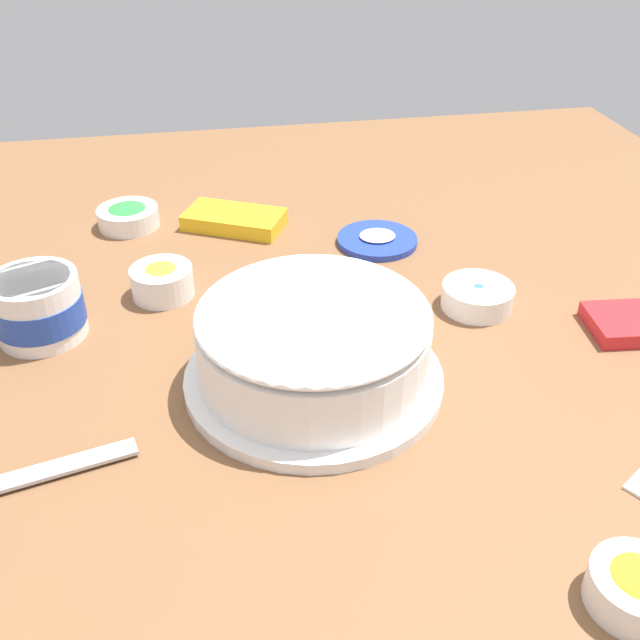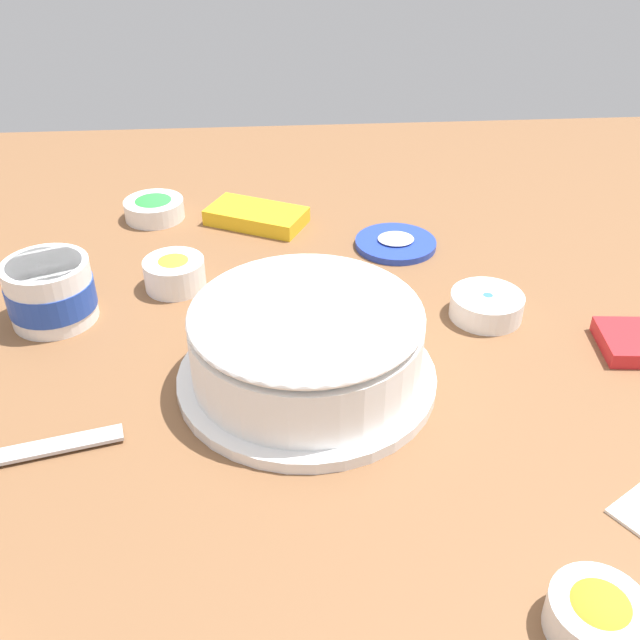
{
  "view_description": "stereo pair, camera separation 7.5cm",
  "coord_description": "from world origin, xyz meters",
  "px_view_note": "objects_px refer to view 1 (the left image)",
  "views": [
    {
      "loc": [
        -0.14,
        -0.74,
        0.51
      ],
      "look_at": [
        -0.01,
        -0.04,
        0.04
      ],
      "focal_mm": 40.41,
      "sensor_mm": 36.0,
      "label": 1
    },
    {
      "loc": [
        -0.06,
        -0.75,
        0.51
      ],
      "look_at": [
        -0.01,
        -0.04,
        0.04
      ],
      "focal_mm": 40.41,
      "sensor_mm": 36.0,
      "label": 2
    }
  ],
  "objects_px": {
    "sprinkle_bowl_orange": "(636,587)",
    "sprinkle_bowl_green": "(128,216)",
    "frosted_cake": "(313,344)",
    "frosting_tub_lid": "(377,240)",
    "sprinkle_bowl_blue": "(477,296)",
    "candy_box_upper": "(234,220)",
    "frosting_tub": "(38,306)",
    "sprinkle_bowl_yellow": "(162,280)"
  },
  "relations": [
    {
      "from": "sprinkle_bowl_orange",
      "to": "sprinkle_bowl_green",
      "type": "relative_size",
      "value": 0.81
    },
    {
      "from": "sprinkle_bowl_yellow",
      "to": "frosting_tub_lid",
      "type": "bearing_deg",
      "value": 16.34
    },
    {
      "from": "frosting_tub",
      "to": "frosting_tub_lid",
      "type": "xyz_separation_m",
      "value": [
        0.47,
        0.16,
        -0.04
      ]
    },
    {
      "from": "frosting_tub_lid",
      "to": "sprinkle_bowl_blue",
      "type": "distance_m",
      "value": 0.22
    },
    {
      "from": "frosting_tub",
      "to": "sprinkle_bowl_orange",
      "type": "relative_size",
      "value": 1.42
    },
    {
      "from": "frosted_cake",
      "to": "sprinkle_bowl_blue",
      "type": "xyz_separation_m",
      "value": [
        0.24,
        0.12,
        -0.04
      ]
    },
    {
      "from": "frosting_tub",
      "to": "sprinkle_bowl_orange",
      "type": "bearing_deg",
      "value": -42.85
    },
    {
      "from": "frosting_tub_lid",
      "to": "sprinkle_bowl_green",
      "type": "distance_m",
      "value": 0.39
    },
    {
      "from": "sprinkle_bowl_blue",
      "to": "sprinkle_bowl_green",
      "type": "xyz_separation_m",
      "value": [
        -0.46,
        0.33,
        0.0
      ]
    },
    {
      "from": "frosted_cake",
      "to": "sprinkle_bowl_orange",
      "type": "distance_m",
      "value": 0.38
    },
    {
      "from": "frosted_cake",
      "to": "sprinkle_bowl_orange",
      "type": "bearing_deg",
      "value": -58.04
    },
    {
      "from": "sprinkle_bowl_green",
      "to": "frosting_tub_lid",
      "type": "bearing_deg",
      "value": -18.83
    },
    {
      "from": "candy_box_upper",
      "to": "sprinkle_bowl_yellow",
      "type": "bearing_deg",
      "value": -93.78
    },
    {
      "from": "candy_box_upper",
      "to": "frosting_tub",
      "type": "bearing_deg",
      "value": -108.4
    },
    {
      "from": "frosting_tub_lid",
      "to": "sprinkle_bowl_blue",
      "type": "xyz_separation_m",
      "value": [
        0.08,
        -0.2,
        0.01
      ]
    },
    {
      "from": "sprinkle_bowl_yellow",
      "to": "sprinkle_bowl_orange",
      "type": "bearing_deg",
      "value": -55.91
    },
    {
      "from": "sprinkle_bowl_orange",
      "to": "candy_box_upper",
      "type": "height_order",
      "value": "sprinkle_bowl_orange"
    },
    {
      "from": "frosted_cake",
      "to": "frosting_tub_lid",
      "type": "distance_m",
      "value": 0.35
    },
    {
      "from": "sprinkle_bowl_yellow",
      "to": "sprinkle_bowl_green",
      "type": "xyz_separation_m",
      "value": [
        -0.05,
        0.22,
        -0.01
      ]
    },
    {
      "from": "candy_box_upper",
      "to": "frosted_cake",
      "type": "bearing_deg",
      "value": -55.63
    },
    {
      "from": "frosting_tub_lid",
      "to": "sprinkle_bowl_yellow",
      "type": "relative_size",
      "value": 1.47
    },
    {
      "from": "frosted_cake",
      "to": "candy_box_upper",
      "type": "relative_size",
      "value": 1.91
    },
    {
      "from": "sprinkle_bowl_blue",
      "to": "sprinkle_bowl_green",
      "type": "bearing_deg",
      "value": 144.63
    },
    {
      "from": "sprinkle_bowl_yellow",
      "to": "candy_box_upper",
      "type": "bearing_deg",
      "value": 59.62
    },
    {
      "from": "sprinkle_bowl_blue",
      "to": "sprinkle_bowl_orange",
      "type": "relative_size",
      "value": 1.21
    },
    {
      "from": "frosting_tub",
      "to": "sprinkle_bowl_blue",
      "type": "bearing_deg",
      "value": -3.75
    },
    {
      "from": "sprinkle_bowl_orange",
      "to": "sprinkle_bowl_yellow",
      "type": "distance_m",
      "value": 0.66
    },
    {
      "from": "frosted_cake",
      "to": "candy_box_upper",
      "type": "xyz_separation_m",
      "value": [
        -0.06,
        0.41,
        -0.04
      ]
    },
    {
      "from": "sprinkle_bowl_green",
      "to": "candy_box_upper",
      "type": "distance_m",
      "value": 0.17
    },
    {
      "from": "frosting_tub_lid",
      "to": "sprinkle_bowl_blue",
      "type": "relative_size",
      "value": 1.31
    },
    {
      "from": "sprinkle_bowl_yellow",
      "to": "sprinkle_bowl_green",
      "type": "distance_m",
      "value": 0.23
    },
    {
      "from": "frosting_tub",
      "to": "frosting_tub_lid",
      "type": "bearing_deg",
      "value": 19.13
    },
    {
      "from": "sprinkle_bowl_blue",
      "to": "sprinkle_bowl_orange",
      "type": "height_order",
      "value": "sprinkle_bowl_orange"
    },
    {
      "from": "frosting_tub_lid",
      "to": "sprinkle_bowl_yellow",
      "type": "distance_m",
      "value": 0.33
    },
    {
      "from": "sprinkle_bowl_blue",
      "to": "sprinkle_bowl_green",
      "type": "distance_m",
      "value": 0.56
    },
    {
      "from": "frosting_tub",
      "to": "sprinkle_bowl_yellow",
      "type": "distance_m",
      "value": 0.16
    },
    {
      "from": "sprinkle_bowl_orange",
      "to": "candy_box_upper",
      "type": "bearing_deg",
      "value": 109.38
    },
    {
      "from": "frosted_cake",
      "to": "frosting_tub_lid",
      "type": "bearing_deg",
      "value": 64.1
    },
    {
      "from": "frosting_tub",
      "to": "sprinkle_bowl_green",
      "type": "bearing_deg",
      "value": 72.23
    },
    {
      "from": "frosted_cake",
      "to": "sprinkle_bowl_green",
      "type": "height_order",
      "value": "frosted_cake"
    },
    {
      "from": "sprinkle_bowl_orange",
      "to": "sprinkle_bowl_green",
      "type": "xyz_separation_m",
      "value": [
        -0.42,
        0.77,
        -0.0
      ]
    },
    {
      "from": "frosted_cake",
      "to": "sprinkle_bowl_blue",
      "type": "bearing_deg",
      "value": 26.28
    }
  ]
}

